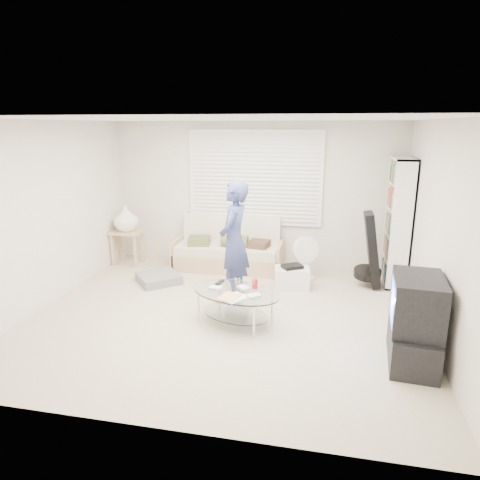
% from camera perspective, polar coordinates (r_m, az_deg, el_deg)
% --- Properties ---
extents(ground, '(5.00, 5.00, 0.00)m').
position_cam_1_polar(ground, '(5.75, -1.94, -9.94)').
color(ground, tan).
rests_on(ground, ground).
extents(room_shell, '(5.02, 4.52, 2.51)m').
position_cam_1_polar(room_shell, '(5.74, -0.96, 7.04)').
color(room_shell, beige).
rests_on(room_shell, ground).
extents(window_blinds, '(2.32, 0.08, 1.62)m').
position_cam_1_polar(window_blinds, '(7.42, 1.97, 8.25)').
color(window_blinds, silver).
rests_on(window_blinds, ground).
extents(futon_sofa, '(1.86, 0.75, 0.91)m').
position_cam_1_polar(futon_sofa, '(7.43, -1.55, -1.60)').
color(futon_sofa, tan).
rests_on(futon_sofa, ground).
extents(grey_floor_pillow, '(0.85, 0.85, 0.14)m').
position_cam_1_polar(grey_floor_pillow, '(6.97, -10.79, -5.03)').
color(grey_floor_pillow, slate).
rests_on(grey_floor_pillow, ground).
extents(side_table, '(0.54, 0.44, 1.07)m').
position_cam_1_polar(side_table, '(7.81, -14.95, 2.47)').
color(side_table, tan).
rests_on(side_table, ground).
extents(bookshelf, '(0.31, 0.83, 1.97)m').
position_cam_1_polar(bookshelf, '(7.04, 20.24, 2.26)').
color(bookshelf, white).
rests_on(bookshelf, ground).
extents(guitar_case, '(0.41, 0.43, 1.15)m').
position_cam_1_polar(guitar_case, '(6.84, 17.07, -1.93)').
color(guitar_case, black).
rests_on(guitar_case, ground).
extents(floor_fan, '(0.44, 0.30, 0.72)m').
position_cam_1_polar(floor_fan, '(6.97, 8.82, -1.90)').
color(floor_fan, white).
rests_on(floor_fan, ground).
extents(storage_bin, '(0.57, 0.43, 0.37)m').
position_cam_1_polar(storage_bin, '(6.65, 6.93, -4.95)').
color(storage_bin, white).
rests_on(storage_bin, ground).
extents(tv_unit, '(0.54, 0.91, 0.95)m').
position_cam_1_polar(tv_unit, '(4.86, 22.28, -10.06)').
color(tv_unit, black).
rests_on(tv_unit, ground).
extents(coffee_table, '(1.36, 1.10, 0.56)m').
position_cam_1_polar(coffee_table, '(5.38, -0.58, -7.65)').
color(coffee_table, silver).
rests_on(coffee_table, ground).
extents(standing_person, '(0.47, 0.66, 1.70)m').
position_cam_1_polar(standing_person, '(6.01, -0.80, -0.17)').
color(standing_person, navy).
rests_on(standing_person, ground).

